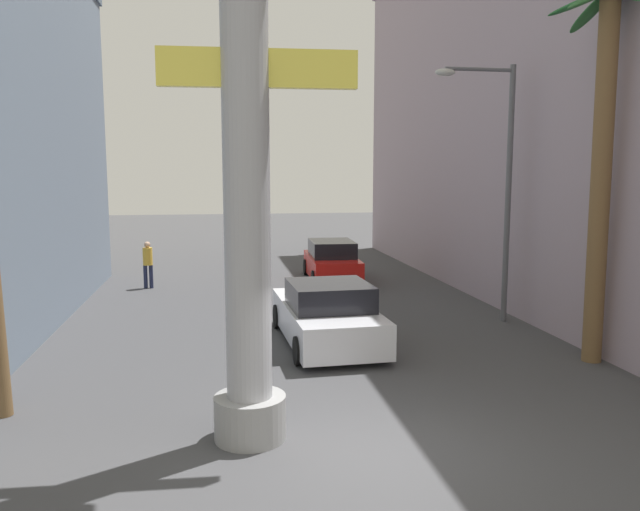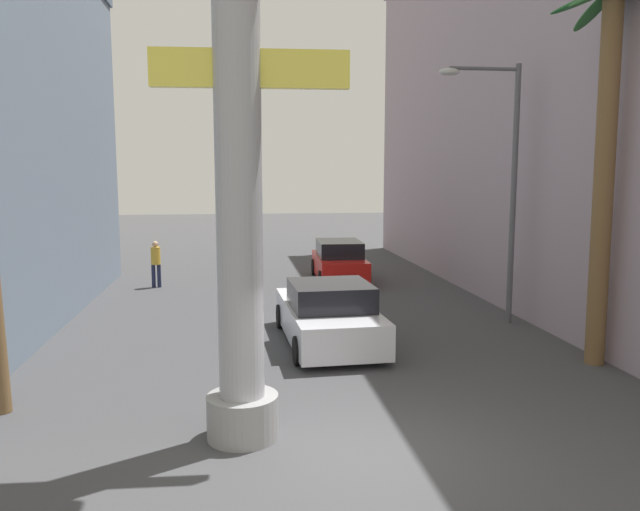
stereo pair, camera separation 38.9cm
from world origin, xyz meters
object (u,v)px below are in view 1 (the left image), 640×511
(car_lead, at_px, (327,315))
(palm_tree_near_right, at_px, (604,143))
(street_lamp, at_px, (498,170))
(neon_sign_pole, at_px, (246,91))
(pedestrian_far_left, at_px, (148,261))
(car_far, at_px, (332,262))

(car_lead, bearing_deg, palm_tree_near_right, -24.09)
(street_lamp, bearing_deg, neon_sign_pole, -136.79)
(neon_sign_pole, xyz_separation_m, car_lead, (2.16, 5.26, -4.67))
(pedestrian_far_left, bearing_deg, palm_tree_near_right, -45.32)
(car_lead, height_order, pedestrian_far_left, pedestrian_far_left)
(neon_sign_pole, distance_m, pedestrian_far_left, 14.56)
(pedestrian_far_left, bearing_deg, neon_sign_pole, -77.67)
(car_lead, distance_m, palm_tree_near_right, 7.31)
(palm_tree_near_right, relative_size, pedestrian_far_left, 4.72)
(street_lamp, height_order, pedestrian_far_left, street_lamp)
(street_lamp, bearing_deg, pedestrian_far_left, 146.00)
(car_far, relative_size, pedestrian_far_left, 2.51)
(car_lead, distance_m, pedestrian_far_left, 9.76)
(street_lamp, distance_m, car_lead, 6.31)
(car_lead, height_order, car_far, same)
(neon_sign_pole, height_order, car_lead, neon_sign_pole)
(neon_sign_pole, height_order, car_far, neon_sign_pole)
(street_lamp, xyz_separation_m, pedestrian_far_left, (-10.13, 6.83, -3.26))
(palm_tree_near_right, xyz_separation_m, pedestrian_far_left, (-10.65, 10.77, -3.80))
(car_lead, relative_size, pedestrian_far_left, 2.84)
(neon_sign_pole, relative_size, palm_tree_near_right, 1.39)
(street_lamp, relative_size, car_far, 1.65)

